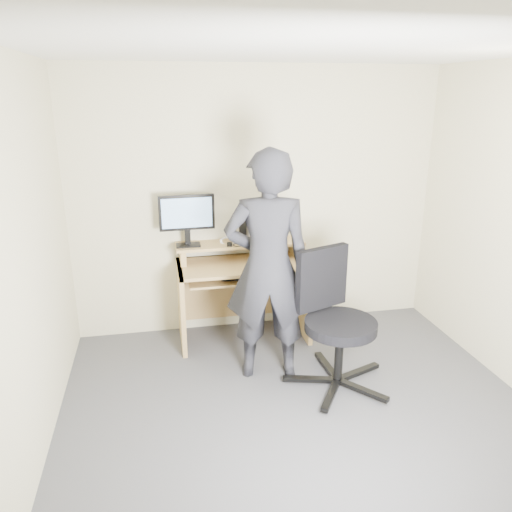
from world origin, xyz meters
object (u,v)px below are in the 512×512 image
object	(u,v)px
desk	(242,281)
person	(268,267)
monitor	(187,216)
office_chair	(334,315)

from	to	relation	value
desk	person	size ratio (longest dim) A/B	0.64
monitor	person	distance (m)	1.01
desk	office_chair	bearing A→B (deg)	-59.89
monitor	office_chair	xyz separation A→B (m)	(1.05, -1.02, -0.61)
desk	monitor	xyz separation A→B (m)	(-0.49, 0.05, 0.65)
monitor	person	bearing A→B (deg)	-57.17
monitor	person	xyz separation A→B (m)	(0.57, -0.80, -0.26)
desk	monitor	size ratio (longest dim) A/B	2.40
desk	person	xyz separation A→B (m)	(0.08, -0.74, 0.39)
desk	monitor	world-z (taller)	monitor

